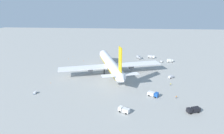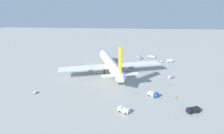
% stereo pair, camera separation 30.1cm
% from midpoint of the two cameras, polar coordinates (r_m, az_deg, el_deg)
% --- Properties ---
extents(ground_plane, '(600.00, 600.00, 0.00)m').
position_cam_midpoint_polar(ground_plane, '(138.26, -0.47, -1.77)').
color(ground_plane, '#9E9E99').
extents(airliner, '(71.05, 76.95, 26.32)m').
position_cam_midpoint_polar(airliner, '(134.67, -0.35, 0.97)').
color(airliner, white).
rests_on(airliner, ground).
extents(service_truck_0, '(3.09, 5.49, 2.87)m').
position_cam_midpoint_polar(service_truck_0, '(172.45, 18.43, 2.01)').
color(service_truck_0, white).
rests_on(service_truck_0, ground).
extents(service_truck_1, '(4.45, 6.93, 2.53)m').
position_cam_midpoint_polar(service_truck_1, '(96.23, 25.04, -12.55)').
color(service_truck_1, black).
rests_on(service_truck_1, ground).
extents(service_truck_2, '(6.54, 4.88, 2.99)m').
position_cam_midpoint_polar(service_truck_2, '(176.95, 8.83, 3.20)').
color(service_truck_2, '#999EA5').
rests_on(service_truck_2, ground).
extents(service_truck_3, '(4.19, 7.09, 2.91)m').
position_cam_midpoint_polar(service_truck_3, '(181.46, 12.68, 3.36)').
color(service_truck_3, white).
rests_on(service_truck_3, ground).
extents(service_truck_4, '(4.61, 6.02, 2.46)m').
position_cam_midpoint_polar(service_truck_4, '(88.13, 3.94, -13.72)').
color(service_truck_4, white).
rests_on(service_truck_4, ground).
extents(service_truck_5, '(5.19, 6.40, 2.82)m').
position_cam_midpoint_polar(service_truck_5, '(104.55, 13.30, -8.57)').
color(service_truck_5, '#194CA5').
rests_on(service_truck_5, ground).
extents(service_van, '(4.07, 4.63, 1.97)m').
position_cam_midpoint_polar(service_van, '(133.90, 18.71, -3.05)').
color(service_van, silver).
rests_on(service_van, ground).
extents(baggage_cart_0, '(2.96, 1.60, 1.25)m').
position_cam_midpoint_polar(baggage_cart_0, '(114.85, -23.70, -7.59)').
color(baggage_cart_0, '#26598C').
rests_on(baggage_cart_0, ground).
extents(baggage_cart_1, '(2.79, 2.44, 1.53)m').
position_cam_midpoint_polar(baggage_cart_1, '(169.55, 15.94, 1.72)').
color(baggage_cart_1, '#595B60').
rests_on(baggage_cart_1, ground).
extents(ground_worker_0, '(0.48, 0.48, 1.73)m').
position_cam_midpoint_polar(ground_worker_0, '(106.34, 20.22, -9.16)').
color(ground_worker_0, '#3F3F47').
rests_on(ground_worker_0, ground).
extents(ground_worker_1, '(0.51, 0.51, 1.72)m').
position_cam_midpoint_polar(ground_worker_1, '(160.40, 14.37, 0.91)').
color(ground_worker_1, '#3F3F47').
rests_on(ground_worker_1, ground).
extents(ground_worker_2, '(0.55, 0.55, 1.69)m').
position_cam_midpoint_polar(ground_worker_2, '(121.53, 18.62, -5.39)').
color(ground_worker_2, '#3F3F47').
rests_on(ground_worker_2, ground).
extents(traffic_cone_0, '(0.36, 0.36, 0.55)m').
position_cam_midpoint_polar(traffic_cone_0, '(179.56, -13.82, 2.67)').
color(traffic_cone_0, orange).
rests_on(traffic_cone_0, ground).
extents(traffic_cone_1, '(0.36, 0.36, 0.55)m').
position_cam_midpoint_polar(traffic_cone_1, '(170.06, -9.16, 2.08)').
color(traffic_cone_1, orange).
rests_on(traffic_cone_1, ground).
extents(traffic_cone_2, '(0.36, 0.36, 0.55)m').
position_cam_midpoint_polar(traffic_cone_2, '(126.41, -19.25, -4.80)').
color(traffic_cone_2, orange).
rests_on(traffic_cone_2, ground).
extents(traffic_cone_3, '(0.36, 0.36, 0.55)m').
position_cam_midpoint_polar(traffic_cone_3, '(187.65, -12.53, 3.46)').
color(traffic_cone_3, orange).
rests_on(traffic_cone_3, ground).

